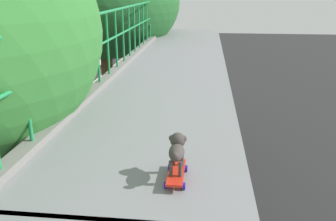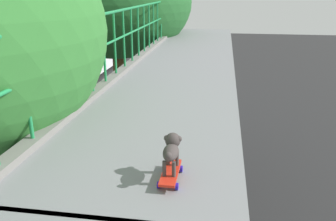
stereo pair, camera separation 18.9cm
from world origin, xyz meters
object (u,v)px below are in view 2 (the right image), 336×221
toy_skateboard (171,173)px  city_bus (93,53)px  car_red_taxi_fifth (20,168)px  small_dog (172,149)px

toy_skateboard → city_bus: bearing=112.2°
car_red_taxi_fifth → toy_skateboard: bearing=-48.9°
toy_skateboard → car_red_taxi_fifth: bearing=131.1°
city_bus → small_dog: size_ratio=24.48×
city_bus → small_dog: 29.03m
car_red_taxi_fifth → small_dog: 11.84m
city_bus → toy_skateboard: toy_skateboard is taller
car_red_taxi_fifth → small_dog: size_ratio=9.79×
car_red_taxi_fifth → small_dog: bearing=-48.7°
city_bus → toy_skateboard: size_ratio=19.89×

